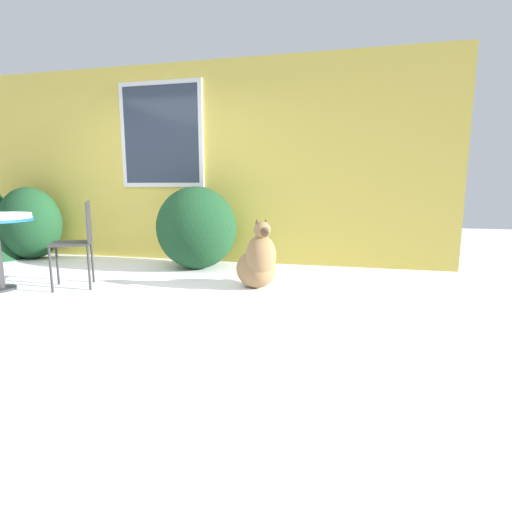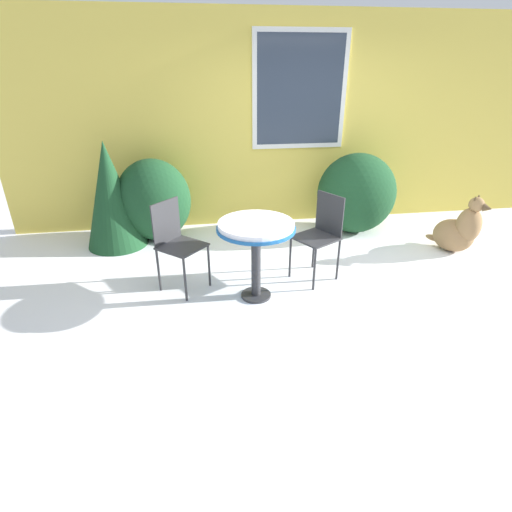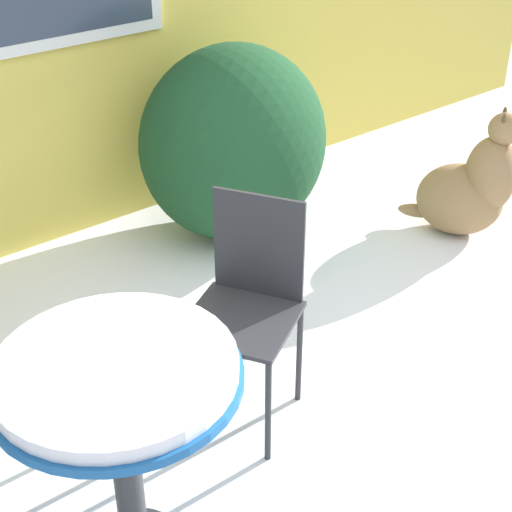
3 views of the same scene
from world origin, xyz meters
TOP-DOWN VIEW (x-y plane):
  - ground_plane at (0.00, 0.00)m, footprint 16.00×16.00m
  - house_wall at (-0.00, 2.20)m, footprint 8.00×0.10m
  - shrub_left at (-2.04, 1.73)m, footprint 0.95×0.77m
  - shrub_middle at (0.66, 1.62)m, footprint 1.06×0.95m
  - evergreen_bush at (-2.53, 1.61)m, footprint 0.75×0.75m
  - patio_table at (-0.95, 0.07)m, footprint 0.75×0.75m
  - patio_chair_near_table at (-1.71, 0.39)m, footprint 0.56×0.56m
  - patio_chair_far_side at (-0.21, 0.40)m, footprint 0.55×0.55m
  - dog at (1.69, 0.77)m, footprint 0.62×0.65m

SIDE VIEW (x-z plane):
  - ground_plane at x=0.00m, z-range 0.00..0.00m
  - dog at x=1.69m, z-range -0.10..0.65m
  - patio_chair_near_table at x=-1.71m, z-range 0.06..0.98m
  - patio_chair_far_side at x=-0.21m, z-range 0.06..0.98m
  - shrub_left at x=-2.04m, z-range 0.00..1.07m
  - shrub_middle at x=0.66m, z-range 0.00..1.08m
  - evergreen_bush at x=-2.53m, z-range 0.00..1.33m
  - patio_table at x=-0.95m, z-range 0.28..1.08m
  - house_wall at x=0.00m, z-range 0.03..2.79m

